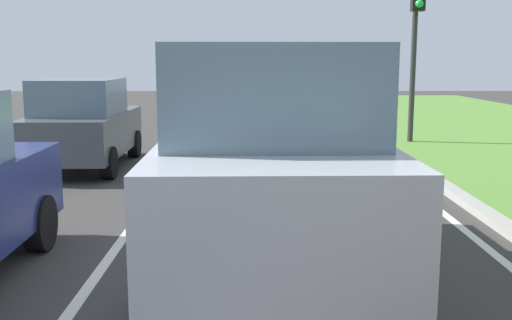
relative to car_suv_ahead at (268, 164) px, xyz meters
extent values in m
plane|color=#383533|center=(-1.03, 5.76, -1.17)|extent=(60.00, 60.00, 0.00)
cube|color=silver|center=(-1.73, 5.76, -1.16)|extent=(0.12, 32.00, 0.01)
cube|color=silver|center=(2.57, 5.76, -1.16)|extent=(0.12, 32.00, 0.01)
cube|color=#9E9B93|center=(3.07, 5.76, -1.11)|extent=(0.24, 48.00, 0.12)
cube|color=#B7BABF|center=(0.00, 0.04, -0.24)|extent=(1.97, 4.53, 1.10)
cube|color=slate|center=(0.00, -0.11, 0.71)|extent=(1.74, 2.73, 0.80)
cylinder|color=black|center=(-0.90, 1.56, -0.79)|extent=(0.23, 0.76, 0.76)
cylinder|color=black|center=(0.85, 1.58, -0.79)|extent=(0.23, 0.76, 0.76)
cylinder|color=black|center=(-0.85, -1.50, -0.79)|extent=(0.23, 0.76, 0.76)
cylinder|color=black|center=(0.90, -1.47, -0.79)|extent=(0.23, 0.76, 0.76)
cylinder|color=black|center=(-2.57, 0.93, -0.85)|extent=(0.23, 0.64, 0.64)
cube|color=#474C51|center=(-3.53, 6.32, -0.47)|extent=(1.67, 3.71, 0.80)
cube|color=slate|center=(-3.52, 6.07, 0.27)|extent=(1.50, 1.91, 0.68)
cylinder|color=black|center=(-4.29, 7.58, -0.87)|extent=(0.22, 0.60, 0.60)
cylinder|color=black|center=(-2.78, 7.59, -0.87)|extent=(0.22, 0.60, 0.60)
cylinder|color=black|center=(-4.27, 5.06, -0.87)|extent=(0.22, 0.60, 0.60)
cylinder|color=black|center=(-2.76, 5.07, -0.87)|extent=(0.22, 0.60, 0.60)
cylinder|color=#2D2D2D|center=(3.95, 9.67, 1.13)|extent=(0.14, 0.14, 4.59)
sphere|color=green|center=(3.95, 9.34, 2.34)|extent=(0.20, 0.20, 0.20)
camera|label=1|loc=(-0.16, -5.68, 1.00)|focal=42.04mm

